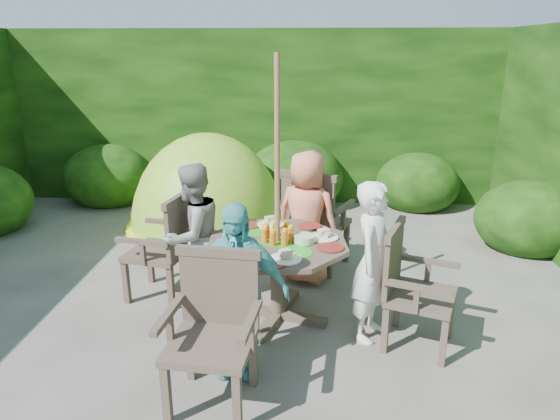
# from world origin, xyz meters

# --- Properties ---
(ground) EXTENTS (60.00, 60.00, 0.00)m
(ground) POSITION_xyz_m (0.00, 0.00, 0.00)
(ground) COLOR #4B4843
(ground) RESTS_ON ground
(hedge_enclosure) EXTENTS (9.00, 9.00, 2.50)m
(hedge_enclosure) POSITION_xyz_m (0.00, 1.33, 1.25)
(hedge_enclosure) COLOR black
(hedge_enclosure) RESTS_ON ground
(patio_table) EXTENTS (1.53, 1.53, 0.85)m
(patio_table) POSITION_xyz_m (0.56, 0.05, 0.60)
(patio_table) COLOR #3A2F26
(patio_table) RESTS_ON ground
(parasol_pole) EXTENTS (0.06, 0.06, 2.20)m
(parasol_pole) POSITION_xyz_m (0.55, 0.05, 1.10)
(parasol_pole) COLOR brown
(parasol_pole) RESTS_ON ground
(garden_chair_right) EXTENTS (0.65, 0.69, 0.92)m
(garden_chair_right) POSITION_xyz_m (1.60, -0.28, 0.49)
(garden_chair_right) COLOR #3A2F26
(garden_chair_right) RESTS_ON ground
(garden_chair_left) EXTENTS (0.62, 0.67, 0.96)m
(garden_chair_left) POSITION_xyz_m (-0.49, 0.39, 0.51)
(garden_chair_left) COLOR #3A2F26
(garden_chair_left) RESTS_ON ground
(garden_chair_back) EXTENTS (0.79, 0.76, 1.04)m
(garden_chair_back) POSITION_xyz_m (0.87, 1.09, 0.55)
(garden_chair_back) COLOR #3A2F26
(garden_chair_back) RESTS_ON ground
(garden_chair_front) EXTENTS (0.63, 0.57, 0.96)m
(garden_chair_front) POSITION_xyz_m (0.21, -0.99, 0.51)
(garden_chair_front) COLOR #3A2F26
(garden_chair_front) RESTS_ON ground
(child_right) EXTENTS (0.47, 0.56, 1.29)m
(child_right) POSITION_xyz_m (1.32, -0.19, 0.65)
(child_right) COLOR white
(child_right) RESTS_ON ground
(child_left) EXTENTS (0.76, 0.80, 1.30)m
(child_left) POSITION_xyz_m (-0.21, 0.29, 0.65)
(child_left) COLOR gray
(child_left) RESTS_ON ground
(child_back) EXTENTS (0.76, 0.65, 1.32)m
(child_back) POSITION_xyz_m (0.79, 0.81, 0.66)
(child_back) COLOR #E47B5E
(child_back) RESTS_ON ground
(child_front) EXTENTS (0.77, 0.37, 1.28)m
(child_front) POSITION_xyz_m (0.31, -0.71, 0.64)
(child_front) COLOR #4BA9AF
(child_front) RESTS_ON ground
(dome_tent) EXTENTS (2.29, 2.29, 2.43)m
(dome_tent) POSITION_xyz_m (-0.50, 2.39, 0.00)
(dome_tent) COLOR #6BB322
(dome_tent) RESTS_ON ground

